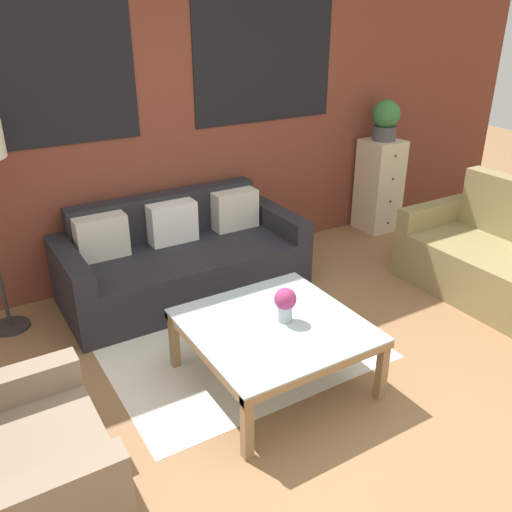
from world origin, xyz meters
name	(u,v)px	position (x,y,z in m)	size (l,w,h in m)	color
ground_plane	(344,420)	(0.00, 0.00, 0.00)	(16.00, 16.00, 0.00)	#8E6642
wall_back_brick	(165,112)	(0.00, 2.44, 1.41)	(8.40, 0.09, 2.80)	brown
rug	(227,334)	(-0.15, 1.16, 0.00)	(1.83, 1.78, 0.00)	silver
couch_dark	(182,260)	(-0.14, 1.95, 0.29)	(1.97, 0.88, 0.78)	#232328
settee_vintage	(497,260)	(2.06, 0.55, 0.31)	(0.80, 1.43, 0.92)	olive
armchair_corner	(9,477)	(-1.75, 0.27, 0.28)	(0.80, 0.91, 0.84)	#84705B
coffee_table	(274,331)	(-0.15, 0.53, 0.38)	(1.03, 1.03, 0.43)	silver
drawer_cabinet	(379,185)	(2.24, 2.17, 0.48)	(0.38, 0.39, 0.96)	beige
potted_plant	(386,119)	(2.24, 2.17, 1.17)	(0.28, 0.28, 0.40)	#47474C
flower_vase	(285,302)	(-0.07, 0.53, 0.56)	(0.14, 0.14, 0.22)	#ADBCC6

